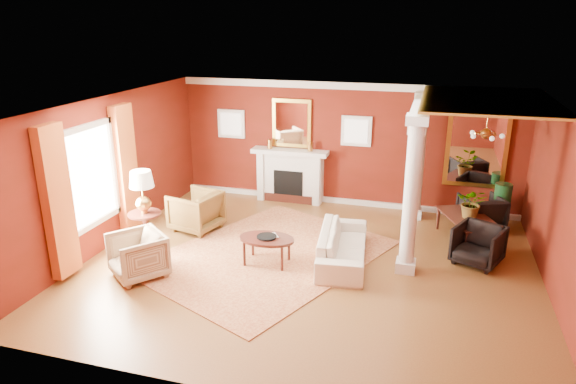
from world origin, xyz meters
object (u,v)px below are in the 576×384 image
(dining_table, at_px, (469,222))
(coffee_table, at_px, (267,240))
(sofa, at_px, (343,240))
(armchair_stripe, at_px, (137,253))
(side_table, at_px, (143,196))
(armchair_leopard, at_px, (196,209))

(dining_table, bearing_deg, coffee_table, 96.96)
(dining_table, bearing_deg, sofa, 101.86)
(armchair_stripe, bearing_deg, side_table, 152.32)
(sofa, height_order, dining_table, sofa)
(side_table, bearing_deg, armchair_leopard, 64.76)
(armchair_stripe, distance_m, coffee_table, 2.26)
(coffee_table, distance_m, side_table, 2.54)
(armchair_leopard, bearing_deg, side_table, -12.10)
(armchair_leopard, relative_size, coffee_table, 0.91)
(armchair_leopard, xyz_separation_m, armchair_stripe, (-0.04, -2.19, -0.03))
(armchair_leopard, relative_size, side_table, 0.59)
(armchair_leopard, distance_m, side_table, 1.37)
(coffee_table, height_order, dining_table, dining_table)
(armchair_stripe, relative_size, coffee_table, 0.85)
(armchair_leopard, xyz_separation_m, side_table, (-0.52, -1.11, 0.60))
(sofa, distance_m, coffee_table, 1.40)
(sofa, bearing_deg, dining_table, -61.57)
(coffee_table, bearing_deg, sofa, 20.37)
(armchair_stripe, relative_size, dining_table, 0.59)
(sofa, xyz_separation_m, dining_table, (2.27, 1.59, -0.00))
(coffee_table, relative_size, side_table, 0.65)
(sofa, relative_size, side_table, 1.34)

